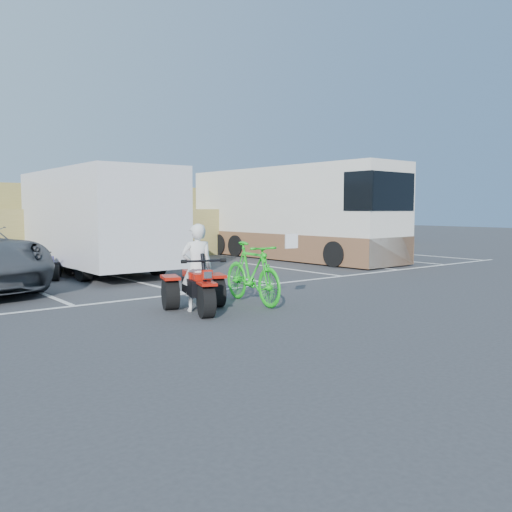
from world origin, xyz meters
TOP-DOWN VIEW (x-y plane):
  - ground at (0.00, 0.00)m, footprint 100.00×100.00m
  - parking_stripes at (0.87, 4.07)m, footprint 28.00×5.16m
  - grass_embankment at (0.00, 15.48)m, footprint 40.00×8.50m
  - red_trike_atv at (-1.01, 0.23)m, footprint 1.73×1.99m
  - rider at (-0.96, 0.38)m, footprint 0.73×0.59m
  - green_dirt_bike at (0.41, 0.38)m, footprint 0.86×2.23m
  - cargo_trailer at (0.03, 7.79)m, footprint 2.76×6.86m
  - rv_motorhome at (8.17, 7.85)m, footprint 2.91×10.09m
  - quad_atv_blue at (-1.91, 7.17)m, footprint 1.36×1.54m
  - quad_atv_green at (-0.59, 8.18)m, footprint 1.48×1.77m

SIDE VIEW (x-z plane):
  - ground at x=0.00m, z-range 0.00..0.00m
  - red_trike_atv at x=-1.01m, z-range -0.54..0.54m
  - quad_atv_blue at x=-1.91m, z-range -0.42..0.42m
  - quad_atv_green at x=-0.59m, z-range -0.50..0.50m
  - parking_stripes at x=0.87m, z-range 0.00..0.01m
  - green_dirt_bike at x=0.41m, z-range 0.00..1.31m
  - rider at x=-0.96m, z-range 0.00..1.73m
  - grass_embankment at x=0.00m, z-range -0.13..2.97m
  - rv_motorhome at x=8.17m, z-range -0.24..3.36m
  - cargo_trailer at x=0.03m, z-range 0.13..3.33m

